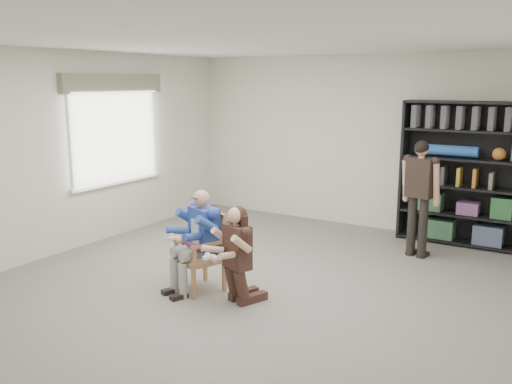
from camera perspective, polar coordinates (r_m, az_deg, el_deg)
The scene contains 8 objects.
room_shell at distance 5.92m, azimuth -1.39°, elevation 2.12°, with size 6.00×7.00×2.80m, color silver, non-canonical shape.
floor at distance 6.31m, azimuth -1.33°, elevation -10.52°, with size 6.00×7.00×0.01m, color slate.
window_left at distance 8.54m, azimuth -14.54°, elevation 6.22°, with size 0.16×2.00×1.75m, color white, non-canonical shape.
armchair at distance 6.27m, azimuth -6.01°, elevation -6.28°, with size 0.53×0.51×0.91m, color olive, non-canonical shape.
seated_man at distance 6.23m, azimuth -6.03°, elevation -5.08°, with size 0.51×0.71×1.19m, color #234C89, non-canonical shape.
kneeling_woman at distance 5.83m, azimuth -2.19°, elevation -6.73°, with size 0.46×0.73×1.09m, color #3A231F, non-canonical shape.
bookshelf at distance 8.42m, azimuth 21.05°, elevation 1.76°, with size 1.80×0.38×2.10m, color black, non-canonical shape.
standing_man at distance 7.65m, azimuth 16.78°, elevation -0.76°, with size 0.50×0.28×1.61m, color black, non-canonical shape.
Camera 1 is at (3.18, -4.90, 2.37)m, focal length 38.00 mm.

